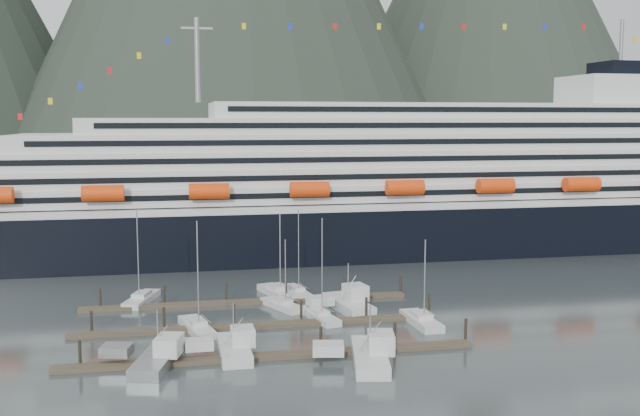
{
  "coord_description": "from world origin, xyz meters",
  "views": [
    {
      "loc": [
        -16.13,
        -92.04,
        27.07
      ],
      "look_at": [
        7.22,
        22.0,
        13.24
      ],
      "focal_mm": 42.0,
      "sensor_mm": 36.0,
      "label": 1
    }
  ],
  "objects_px": {
    "sailboat_e": "(142,300)",
    "sailboat_f": "(278,293)",
    "sailboat_b": "(197,328)",
    "sailboat_g": "(297,292)",
    "trawler_d": "(369,355)",
    "trawler_e": "(347,303)",
    "sailboat_c": "(282,306)",
    "sailboat_d": "(319,316)",
    "cruise_ship": "(396,193)",
    "trawler_a": "(157,356)",
    "trawler_b": "(233,348)",
    "sailboat_h": "(421,321)"
  },
  "relations": [
    {
      "from": "sailboat_e",
      "to": "sailboat_f",
      "type": "height_order",
      "value": "sailboat_e"
    },
    {
      "from": "sailboat_b",
      "to": "sailboat_g",
      "type": "distance_m",
      "value": 23.45
    },
    {
      "from": "sailboat_g",
      "to": "trawler_d",
      "type": "xyz_separation_m",
      "value": [
        2.3,
        -33.79,
        0.52
      ]
    },
    {
      "from": "sailboat_e",
      "to": "trawler_e",
      "type": "bearing_deg",
      "value": -91.17
    },
    {
      "from": "sailboat_c",
      "to": "sailboat_d",
      "type": "distance_m",
      "value": 7.85
    },
    {
      "from": "cruise_ship",
      "to": "trawler_a",
      "type": "distance_m",
      "value": 81.01
    },
    {
      "from": "sailboat_f",
      "to": "trawler_b",
      "type": "bearing_deg",
      "value": 145.34
    },
    {
      "from": "cruise_ship",
      "to": "sailboat_d",
      "type": "bearing_deg",
      "value": -117.98
    },
    {
      "from": "sailboat_b",
      "to": "sailboat_e",
      "type": "height_order",
      "value": "sailboat_b"
    },
    {
      "from": "sailboat_d",
      "to": "sailboat_g",
      "type": "height_order",
      "value": "sailboat_d"
    },
    {
      "from": "sailboat_d",
      "to": "trawler_b",
      "type": "distance_m",
      "value": 18.61
    },
    {
      "from": "sailboat_f",
      "to": "sailboat_h",
      "type": "relative_size",
      "value": 1.1
    },
    {
      "from": "sailboat_f",
      "to": "trawler_b",
      "type": "distance_m",
      "value": 29.51
    },
    {
      "from": "cruise_ship",
      "to": "trawler_a",
      "type": "xyz_separation_m",
      "value": [
        -47.77,
        -64.47,
        -11.16
      ]
    },
    {
      "from": "sailboat_f",
      "to": "sailboat_g",
      "type": "xyz_separation_m",
      "value": [
        3.0,
        -0.0,
        -0.02
      ]
    },
    {
      "from": "sailboat_d",
      "to": "sailboat_g",
      "type": "bearing_deg",
      "value": -10.62
    },
    {
      "from": "cruise_ship",
      "to": "trawler_e",
      "type": "xyz_separation_m",
      "value": [
        -21.34,
        -45.26,
        -11.11
      ]
    },
    {
      "from": "sailboat_f",
      "to": "cruise_ship",
      "type": "bearing_deg",
      "value": -56.73
    },
    {
      "from": "sailboat_c",
      "to": "trawler_d",
      "type": "bearing_deg",
      "value": 169.75
    },
    {
      "from": "sailboat_f",
      "to": "trawler_b",
      "type": "relative_size",
      "value": 1.28
    },
    {
      "from": "trawler_a",
      "to": "sailboat_c",
      "type": "bearing_deg",
      "value": -24.28
    },
    {
      "from": "sailboat_b",
      "to": "sailboat_e",
      "type": "bearing_deg",
      "value": 10.97
    },
    {
      "from": "sailboat_f",
      "to": "trawler_a",
      "type": "xyz_separation_m",
      "value": [
        -17.89,
        -29.52,
        0.44
      ]
    },
    {
      "from": "cruise_ship",
      "to": "trawler_d",
      "type": "distance_m",
      "value": 73.84
    },
    {
      "from": "sailboat_f",
      "to": "trawler_d",
      "type": "height_order",
      "value": "sailboat_f"
    },
    {
      "from": "sailboat_g",
      "to": "sailboat_b",
      "type": "bearing_deg",
      "value": 127.99
    },
    {
      "from": "sailboat_h",
      "to": "sailboat_e",
      "type": "bearing_deg",
      "value": 59.41
    },
    {
      "from": "sailboat_c",
      "to": "trawler_d",
      "type": "distance_m",
      "value": 26.57
    },
    {
      "from": "sailboat_c",
      "to": "sailboat_d",
      "type": "bearing_deg",
      "value": -171.9
    },
    {
      "from": "sailboat_d",
      "to": "trawler_e",
      "type": "distance_m",
      "value": 6.59
    },
    {
      "from": "cruise_ship",
      "to": "sailboat_h",
      "type": "distance_m",
      "value": 57.77
    },
    {
      "from": "sailboat_c",
      "to": "cruise_ship",
      "type": "bearing_deg",
      "value": -58.13
    },
    {
      "from": "trawler_b",
      "to": "trawler_d",
      "type": "height_order",
      "value": "trawler_d"
    },
    {
      "from": "sailboat_b",
      "to": "sailboat_g",
      "type": "bearing_deg",
      "value": -55.81
    },
    {
      "from": "cruise_ship",
      "to": "sailboat_b",
      "type": "bearing_deg",
      "value": -129.48
    },
    {
      "from": "trawler_e",
      "to": "trawler_a",
      "type": "bearing_deg",
      "value": 116.01
    },
    {
      "from": "sailboat_b",
      "to": "sailboat_c",
      "type": "bearing_deg",
      "value": -66.25
    },
    {
      "from": "sailboat_g",
      "to": "trawler_a",
      "type": "relative_size",
      "value": 1.07
    },
    {
      "from": "trawler_a",
      "to": "trawler_b",
      "type": "distance_m",
      "value": 8.68
    },
    {
      "from": "sailboat_c",
      "to": "sailboat_d",
      "type": "height_order",
      "value": "sailboat_d"
    },
    {
      "from": "sailboat_c",
      "to": "sailboat_d",
      "type": "relative_size",
      "value": 0.73
    },
    {
      "from": "sailboat_c",
      "to": "sailboat_g",
      "type": "xyz_separation_m",
      "value": [
        3.47,
        7.85,
        0.02
      ]
    },
    {
      "from": "trawler_a",
      "to": "trawler_b",
      "type": "height_order",
      "value": "trawler_a"
    },
    {
      "from": "cruise_ship",
      "to": "sailboat_f",
      "type": "bearing_deg",
      "value": -130.53
    },
    {
      "from": "trawler_b",
      "to": "sailboat_c",
      "type": "bearing_deg",
      "value": -24.11
    },
    {
      "from": "sailboat_f",
      "to": "trawler_e",
      "type": "height_order",
      "value": "sailboat_f"
    },
    {
      "from": "sailboat_b",
      "to": "trawler_e",
      "type": "bearing_deg",
      "value": -85.18
    },
    {
      "from": "sailboat_e",
      "to": "sailboat_f",
      "type": "distance_m",
      "value": 20.47
    },
    {
      "from": "sailboat_d",
      "to": "sailboat_b",
      "type": "bearing_deg",
      "value": 85.9
    },
    {
      "from": "trawler_b",
      "to": "sailboat_h",
      "type": "bearing_deg",
      "value": -73.02
    }
  ]
}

